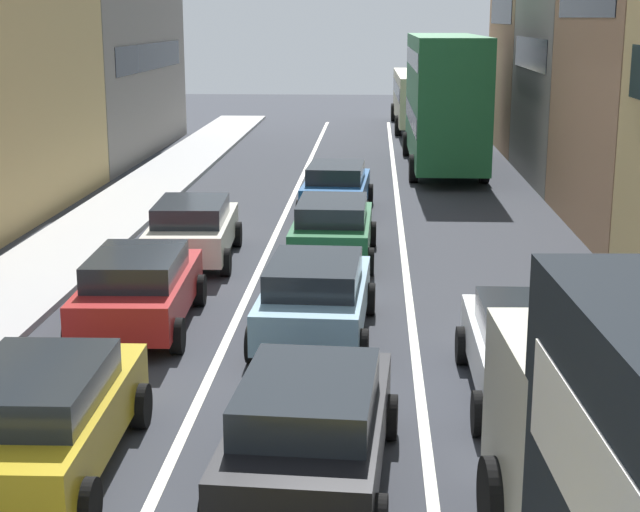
{
  "coord_description": "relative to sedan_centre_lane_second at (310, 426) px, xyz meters",
  "views": [
    {
      "loc": [
        0.94,
        -4.79,
        5.72
      ],
      "look_at": [
        0.0,
        12.0,
        1.6
      ],
      "focal_mm": 54.89,
      "sensor_mm": 36.0,
      "label": 1
    }
  ],
  "objects": [
    {
      "name": "sidewalk_left",
      "position": [
        -6.89,
        13.58,
        -0.73
      ],
      "size": [
        2.6,
        64.0,
        0.14
      ],
      "primitive_type": "cube",
      "color": "#A8A8A8",
      "rests_on": "ground"
    },
    {
      "name": "lane_stripe_left",
      "position": [
        -1.89,
        13.58,
        -0.79
      ],
      "size": [
        0.16,
        60.0,
        0.01
      ],
      "primitive_type": "cube",
      "color": "silver",
      "rests_on": "ground"
    },
    {
      "name": "lane_stripe_right",
      "position": [
        1.51,
        13.58,
        -0.79
      ],
      "size": [
        0.16,
        60.0,
        0.01
      ],
      "primitive_type": "cube",
      "color": "silver",
      "rests_on": "ground"
    },
    {
      "name": "sedan_centre_lane_second",
      "position": [
        0.0,
        0.0,
        0.0
      ],
      "size": [
        2.27,
        4.4,
        1.49
      ],
      "rotation": [
        0.0,
        0.0,
        1.51
      ],
      "color": "black",
      "rests_on": "ground"
    },
    {
      "name": "wagon_left_lane_second",
      "position": [
        -3.42,
        0.14,
        0.0
      ],
      "size": [
        2.14,
        4.34,
        1.49
      ],
      "rotation": [
        0.0,
        0.0,
        1.59
      ],
      "color": "#B29319",
      "rests_on": "ground"
    },
    {
      "name": "hatchback_centre_lane_third",
      "position": [
        -0.29,
        5.83,
        0.0
      ],
      "size": [
        2.19,
        4.36,
        1.49
      ],
      "rotation": [
        0.0,
        0.0,
        1.53
      ],
      "color": "#759EB7",
      "rests_on": "ground"
    },
    {
      "name": "sedan_left_lane_third",
      "position": [
        -3.62,
        6.19,
        0.0
      ],
      "size": [
        2.21,
        4.37,
        1.49
      ],
      "rotation": [
        0.0,
        0.0,
        1.61
      ],
      "color": "#A51E1E",
      "rests_on": "ground"
    },
    {
      "name": "coupe_centre_lane_fourth",
      "position": [
        -0.23,
        11.75,
        0.0
      ],
      "size": [
        2.12,
        4.33,
        1.49
      ],
      "rotation": [
        0.0,
        0.0,
        1.55
      ],
      "color": "#19592D",
      "rests_on": "ground"
    },
    {
      "name": "sedan_left_lane_fourth",
      "position": [
        -3.57,
        11.46,
        0.0
      ],
      "size": [
        2.24,
        4.39,
        1.49
      ],
      "rotation": [
        0.0,
        0.0,
        1.62
      ],
      "color": "beige",
      "rests_on": "ground"
    },
    {
      "name": "sedan_centre_lane_fifth",
      "position": [
        -0.37,
        17.59,
        0.0
      ],
      "size": [
        2.2,
        4.37,
        1.49
      ],
      "rotation": [
        0.0,
        0.0,
        1.53
      ],
      "color": "#194C8C",
      "rests_on": "ground"
    },
    {
      "name": "sedan_right_lane_behind_truck",
      "position": [
        3.2,
        3.08,
        0.0
      ],
      "size": [
        2.07,
        4.31,
        1.49
      ],
      "rotation": [
        0.0,
        0.0,
        1.57
      ],
      "color": "silver",
      "rests_on": "ground"
    },
    {
      "name": "bus_mid_queue_primary",
      "position": [
        3.38,
        26.46,
        2.03
      ],
      "size": [
        2.84,
        10.51,
        5.06
      ],
      "rotation": [
        0.0,
        0.0,
        1.58
      ],
      "color": "#1E6033",
      "rests_on": "ground"
    },
    {
      "name": "bus_far_queue_secondary",
      "position": [
        3.11,
        40.58,
        0.96
      ],
      "size": [
        2.9,
        10.53,
        2.9
      ],
      "rotation": [
        0.0,
        0.0,
        1.58
      ],
      "color": "#BFB793",
      "rests_on": "ground"
    }
  ]
}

